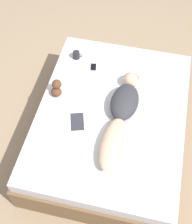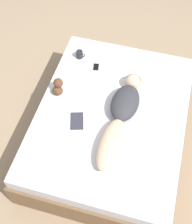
% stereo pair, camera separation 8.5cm
% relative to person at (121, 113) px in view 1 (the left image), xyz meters
% --- Properties ---
extents(ground_plane, '(12.00, 12.00, 0.00)m').
position_rel_person_xyz_m(ground_plane, '(-0.11, 0.05, -0.64)').
color(ground_plane, '#9E8466').
extents(bed, '(1.65, 2.14, 0.56)m').
position_rel_person_xyz_m(bed, '(-0.11, 0.05, -0.37)').
color(bed, brown).
rests_on(bed, ground_plane).
extents(person, '(0.32, 1.26, 0.19)m').
position_rel_person_xyz_m(person, '(0.00, 0.00, 0.00)').
color(person, '#DBB28E').
rests_on(person, bed).
extents(open_magazine, '(0.51, 0.43, 0.01)m').
position_rel_person_xyz_m(open_magazine, '(-0.54, -0.19, -0.08)').
color(open_magazine, white).
rests_on(open_magazine, bed).
extents(coffee_mug, '(0.11, 0.08, 0.09)m').
position_rel_person_xyz_m(coffee_mug, '(-0.69, 0.75, -0.04)').
color(coffee_mug, '#232328').
rests_on(coffee_mug, bed).
extents(cell_phone, '(0.10, 0.15, 0.01)m').
position_rel_person_xyz_m(cell_phone, '(-0.45, 0.64, -0.08)').
color(cell_phone, silver).
rests_on(cell_phone, bed).
extents(plush_toy, '(0.12, 0.15, 0.19)m').
position_rel_person_xyz_m(plush_toy, '(-0.76, 0.16, 0.00)').
color(plush_toy, brown).
rests_on(plush_toy, bed).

